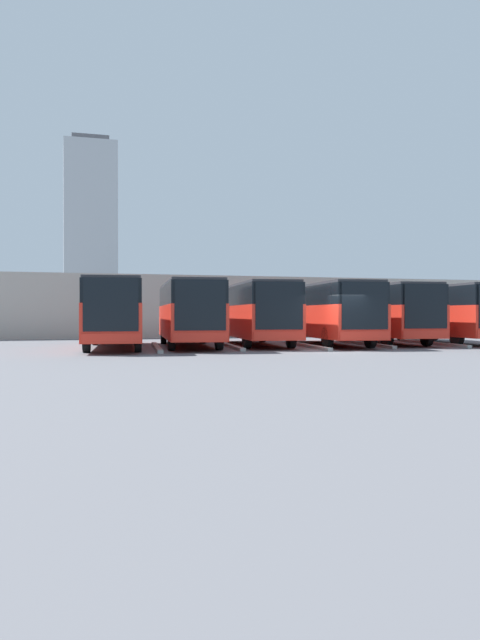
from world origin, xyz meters
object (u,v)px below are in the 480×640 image
object	(u,v)px
bus_2	(327,311)
bus_3	(255,311)
bus_1	(381,311)
bus_5	(114,311)
bus_4	(189,311)
bus_0	(444,311)

from	to	relation	value
bus_2	bus_3	bearing A→B (deg)	-8.12
bus_1	bus_5	bearing A→B (deg)	10.00
bus_1	bus_5	distance (m)	14.83
bus_1	bus_3	size ratio (longest dim) A/B	1.00
bus_3	bus_5	world-z (taller)	same
bus_2	bus_1	bearing A→B (deg)	-159.48
bus_4	bus_5	bearing A→B (deg)	12.54
bus_0	bus_4	xyz separation A→B (m)	(14.80, 0.00, 0.00)
bus_2	bus_5	world-z (taller)	same
bus_5	bus_4	bearing A→B (deg)	-167.46
bus_2	bus_4	bearing A→B (deg)	3.31
bus_0	bus_2	size ratio (longest dim) A/B	1.00
bus_2	bus_3	size ratio (longest dim) A/B	1.00
bus_5	bus_0	bearing A→B (deg)	-172.42
bus_0	bus_2	xyz separation A→B (m)	(7.40, 0.39, 0.00)
bus_3	bus_4	size ratio (longest dim) A/B	1.00
bus_3	bus_5	xyz separation A→B (m)	(7.40, 0.97, 0.00)
bus_2	bus_5	size ratio (longest dim) A/B	1.00
bus_2	bus_5	xyz separation A→B (m)	(11.10, 0.01, 0.00)
bus_1	bus_5	xyz separation A→B (m)	(14.80, 0.95, 0.00)
bus_1	bus_2	distance (m)	3.82
bus_0	bus_5	bearing A→B (deg)	7.58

